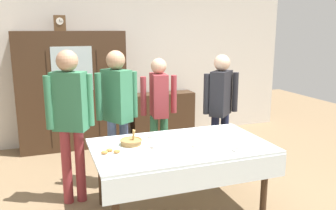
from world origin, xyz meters
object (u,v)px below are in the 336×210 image
object	(u,v)px
person_near_right_end	(221,102)
bookshelf_low	(163,115)
tea_cup_near_left	(197,145)
pastry_plate	(111,153)
tea_cup_mid_right	(237,149)
mantel_clock	(60,23)
tea_cup_mid_left	(153,136)
dining_table	(182,154)
tea_cup_far_left	(155,146)
bread_basket	(131,141)
person_behind_table_left	(70,112)
spoon_far_left	(200,136)
spoon_front_edge	(244,146)
person_behind_table_right	(159,104)
wall_cabinet	(73,91)
person_beside_shelf	(117,105)
book_stack	(163,91)

from	to	relation	value
person_near_right_end	bookshelf_low	bearing A→B (deg)	97.96
tea_cup_near_left	pastry_plate	world-z (taller)	tea_cup_near_left
bookshelf_low	tea_cup_mid_right	world-z (taller)	bookshelf_low
tea_cup_mid_right	pastry_plate	size ratio (longest dim) A/B	0.46
mantel_clock	tea_cup_mid_left	distance (m)	2.70
dining_table	tea_cup_far_left	size ratio (longest dim) A/B	14.42
tea_cup_near_left	bread_basket	xyz separation A→B (m)	(-0.62, 0.32, 0.01)
tea_cup_mid_right	person_behind_table_left	bearing A→B (deg)	147.13
tea_cup_far_left	tea_cup_mid_left	bearing A→B (deg)	76.06
bookshelf_low	tea_cup_far_left	bearing A→B (deg)	-110.45
dining_table	spoon_far_left	size ratio (longest dim) A/B	15.75
spoon_front_edge	person_near_right_end	distance (m)	1.21
mantel_clock	person_behind_table_left	bearing A→B (deg)	-91.41
dining_table	spoon_far_left	bearing A→B (deg)	37.58
spoon_far_left	spoon_front_edge	world-z (taller)	same
bookshelf_low	spoon_far_left	world-z (taller)	bookshelf_low
pastry_plate	spoon_far_left	size ratio (longest dim) A/B	2.35
tea_cup_mid_right	dining_table	bearing A→B (deg)	140.72
dining_table	tea_cup_mid_left	xyz separation A→B (m)	(-0.21, 0.35, 0.12)
tea_cup_far_left	person_behind_table_left	xyz separation A→B (m)	(-0.78, 0.62, 0.29)
dining_table	person_near_right_end	size ratio (longest dim) A/B	1.15
person_behind_table_right	wall_cabinet	bearing A→B (deg)	126.93
dining_table	person_behind_table_right	size ratio (longest dim) A/B	1.18
pastry_plate	person_beside_shelf	bearing A→B (deg)	74.12
bread_basket	spoon_front_edge	size ratio (longest dim) A/B	2.02
person_near_right_end	spoon_front_edge	bearing A→B (deg)	-105.97
tea_cup_far_left	person_beside_shelf	size ratio (longest dim) A/B	0.08
wall_cabinet	bookshelf_low	xyz separation A→B (m)	(1.59, 0.05, -0.56)
wall_cabinet	book_stack	world-z (taller)	wall_cabinet
tea_cup_far_left	bread_basket	xyz separation A→B (m)	(-0.20, 0.21, 0.01)
tea_cup_mid_left	tea_cup_near_left	bearing A→B (deg)	-54.03
bookshelf_low	spoon_far_left	distance (m)	2.45
bread_basket	pastry_plate	size ratio (longest dim) A/B	0.86
bread_basket	person_behind_table_right	distance (m)	1.19
spoon_far_left	person_beside_shelf	bearing A→B (deg)	141.95
mantel_clock	tea_cup_mid_right	size ratio (longest dim) A/B	1.85
wall_cabinet	bread_basket	size ratio (longest dim) A/B	8.06
tea_cup_far_left	bookshelf_low	bearing A→B (deg)	69.55
tea_cup_mid_left	tea_cup_mid_right	xyz separation A→B (m)	(0.66, -0.72, 0.00)
dining_table	wall_cabinet	size ratio (longest dim) A/B	0.97
tea_cup_near_left	person_near_right_end	xyz separation A→B (m)	(0.81, 1.00, 0.21)
wall_cabinet	spoon_front_edge	size ratio (longest dim) A/B	16.26
bookshelf_low	book_stack	world-z (taller)	book_stack
dining_table	spoon_front_edge	world-z (taller)	spoon_front_edge
person_behind_table_left	person_beside_shelf	world-z (taller)	person_behind_table_left
mantel_clock	person_beside_shelf	world-z (taller)	mantel_clock
dining_table	tea_cup_mid_left	world-z (taller)	tea_cup_mid_left
bread_basket	person_near_right_end	world-z (taller)	person_near_right_end
mantel_clock	person_behind_table_right	bearing A→B (deg)	-49.71
spoon_front_edge	person_behind_table_right	xyz separation A→B (m)	(-0.46, 1.46, 0.20)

